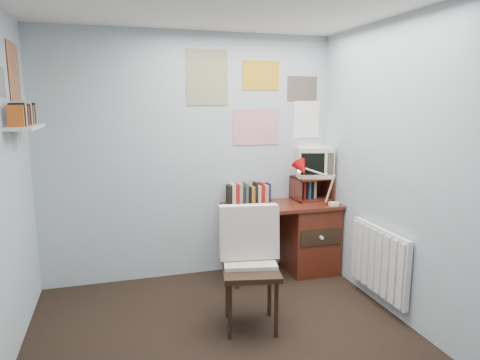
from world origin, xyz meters
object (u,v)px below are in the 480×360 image
(desk, at_px, (305,234))
(desk_lamp, at_px, (335,185))
(wall_shelf, at_px, (25,127))
(radiator, at_px, (379,261))
(crt_tv, at_px, (314,160))
(tv_riser, at_px, (311,188))
(desk_chair, at_px, (251,271))

(desk, bearing_deg, desk_lamp, -43.22)
(wall_shelf, bearing_deg, radiator, -10.89)
(crt_tv, relative_size, wall_shelf, 0.60)
(tv_riser, height_order, radiator, tv_riser)
(desk_chair, bearing_deg, desk, 58.00)
(desk, distance_m, tv_riser, 0.51)
(desk, xyz_separation_m, radiator, (0.29, -0.93, 0.01))
(tv_riser, bearing_deg, radiator, -80.72)
(radiator, height_order, wall_shelf, wall_shelf)
(tv_riser, xyz_separation_m, radiator, (0.17, -1.04, -0.47))
(desk, bearing_deg, tv_riser, 42.96)
(desk_chair, xyz_separation_m, tv_riser, (1.04, 1.08, 0.41))
(tv_riser, xyz_separation_m, wall_shelf, (-2.69, -0.49, 0.74))
(desk_chair, height_order, radiator, desk_chair)
(desk_chair, bearing_deg, wall_shelf, 171.82)
(desk, distance_m, crt_tv, 0.81)
(desk_lamp, distance_m, wall_shelf, 2.87)
(desk_lamp, xyz_separation_m, tv_riser, (-0.10, 0.32, -0.08))
(radiator, bearing_deg, tv_riser, 99.28)
(wall_shelf, bearing_deg, desk, 8.40)
(desk, relative_size, wall_shelf, 1.94)
(tv_riser, height_order, wall_shelf, wall_shelf)
(radiator, bearing_deg, desk_chair, -178.04)
(crt_tv, bearing_deg, desk, -122.82)
(desk_lamp, bearing_deg, tv_riser, 121.43)
(desk_chair, xyz_separation_m, wall_shelf, (-1.65, 0.59, 1.14))
(wall_shelf, bearing_deg, desk_chair, -19.75)
(desk_chair, xyz_separation_m, radiator, (1.21, 0.04, -0.06))
(desk_lamp, relative_size, wall_shelf, 0.68)
(desk_lamp, distance_m, radiator, 0.91)
(desk_lamp, distance_m, crt_tv, 0.41)
(desk_lamp, relative_size, radiator, 0.52)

